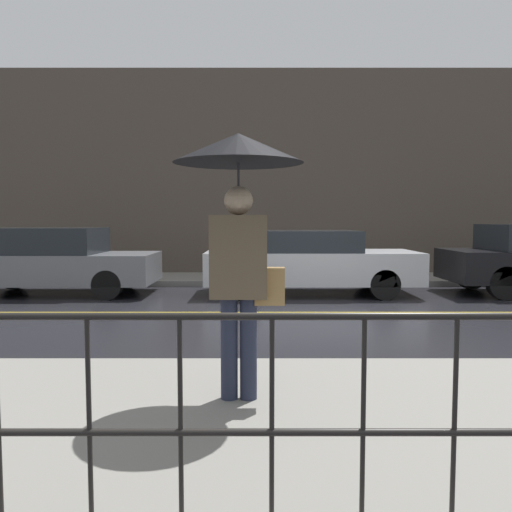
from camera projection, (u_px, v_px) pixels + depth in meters
The scene contains 9 objects.
ground_plane at pixel (325, 313), 8.59m from camera, with size 80.00×80.00×0.00m, color black.
sidewalk_near at pixel (413, 426), 3.68m from camera, with size 28.00×3.12×0.14m.
sidewalk_far at pixel (302, 279), 12.94m from camera, with size 28.00×2.01×0.14m.
lane_marking at pixel (325, 313), 8.59m from camera, with size 25.20×0.12×0.01m.
building_storefront at pixel (299, 175), 13.89m from camera, with size 28.00×0.30×5.74m.
railing_foreground at pixel (504, 391), 2.32m from camera, with size 12.00×0.04×1.02m.
pedestrian at pixel (241, 193), 3.94m from camera, with size 1.03×1.03×2.13m.
car_grey at pixel (57, 261), 10.77m from camera, with size 4.21×1.74×1.43m.
car_silver at pixel (311, 261), 10.74m from camera, with size 4.49×1.80×1.38m.
Camera 1 is at (-1.15, -8.50, 1.59)m, focal length 35.00 mm.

